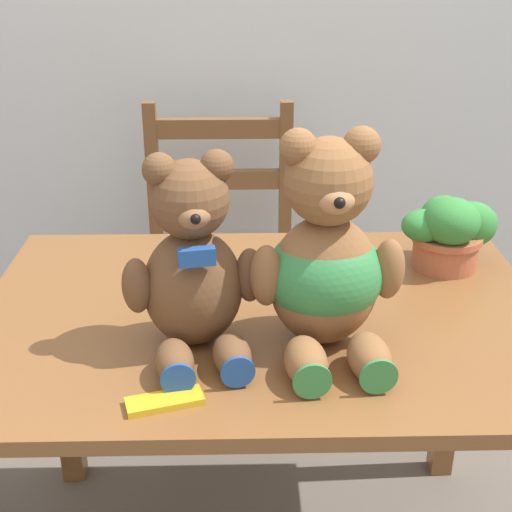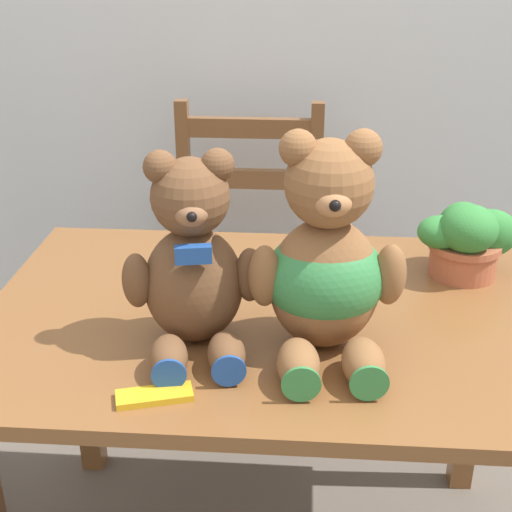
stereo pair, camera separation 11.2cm
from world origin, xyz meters
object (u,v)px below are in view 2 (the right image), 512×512
(chocolate_bar, at_px, (154,396))
(teddy_bear_right, at_px, (326,266))
(wooden_chair_behind, at_px, (247,272))
(potted_plant, at_px, (467,238))
(teddy_bear_left, at_px, (193,265))

(chocolate_bar, bearing_deg, teddy_bear_right, 33.99)
(wooden_chair_behind, relative_size, potted_plant, 4.38)
(teddy_bear_right, xyz_separation_m, potted_plant, (0.32, 0.33, -0.07))
(potted_plant, bearing_deg, chocolate_bar, -139.40)
(wooden_chair_behind, distance_m, teddy_bear_right, 1.00)
(wooden_chair_behind, height_order, teddy_bear_right, teddy_bear_right)
(wooden_chair_behind, relative_size, teddy_bear_right, 2.38)
(wooden_chair_behind, xyz_separation_m, potted_plant, (0.54, -0.54, 0.37))
(teddy_bear_left, xyz_separation_m, chocolate_bar, (-0.04, -0.19, -0.15))
(teddy_bear_left, distance_m, teddy_bear_right, 0.24)
(teddy_bear_right, distance_m, potted_plant, 0.46)
(teddy_bear_right, distance_m, chocolate_bar, 0.38)
(wooden_chair_behind, bearing_deg, chocolate_bar, 86.60)
(potted_plant, height_order, chocolate_bar, potted_plant)
(potted_plant, xyz_separation_m, chocolate_bar, (-0.60, -0.52, -0.08))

